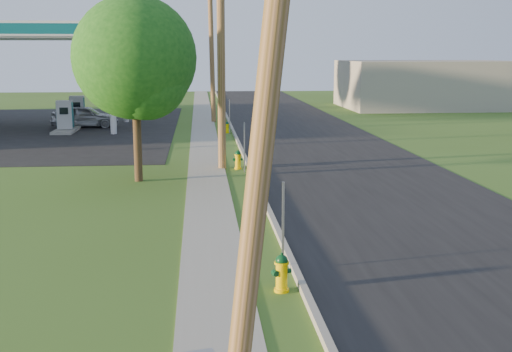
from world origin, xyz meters
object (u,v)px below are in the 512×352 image
Objects in this scene: car_silver at (85,116)px; hydrant_near at (282,273)px; utility_pole_near at (272,45)px; utility_pole_mid at (221,46)px; hydrant_mid at (238,160)px; price_pylon at (135,37)px; hydrant_far at (227,127)px; tree_verge at (137,63)px; tree_lot at (147,47)px; fuel_pump_ne at (65,120)px; fuel_pump_se at (78,114)px; utility_pole_far at (212,51)px.

hydrant_near is at bearing -163.92° from car_silver.
utility_pole_mid is at bearing 90.00° from utility_pole_near.
utility_pole_near is 11.88× the size of hydrant_mid.
hydrant_far is at bearing 53.43° from price_pylon.
price_pylon is 20.65m from hydrant_near.
price_pylon is at bearing 128.35° from hydrant_mid.
utility_pole_near is 15.86m from tree_verge.
price_pylon is 8.07m from tree_verge.
fuel_pump_ne is at bearing -107.09° from tree_lot.
hydrant_near is at bearing -90.11° from hydrant_far.
tree_verge is 5.88m from hydrant_mid.
utility_pole_near is 32.51m from fuel_pump_ne.
fuel_pump_se is at bearing 117.63° from utility_pole_mid.
utility_pole_far reaches higher than tree_lot.
price_pylon is 0.86× the size of tree_lot.
car_silver is at bearing 105.77° from tree_verge.
tree_verge is at bearing -149.30° from hydrant_mid.
price_pylon is at bearing -107.33° from utility_pole_far.
utility_pole_far is at bearing -73.20° from car_silver.
hydrant_near is at bearing -71.91° from tree_verge.
fuel_pump_ne is at bearing 110.58° from tree_verge.
utility_pole_far is 2.30× the size of car_silver.
fuel_pump_ne is (-8.90, 13.00, -4.23)m from utility_pole_mid.
fuel_pump_se is 1.73m from car_silver.
utility_pole_near is 13.53× the size of hydrant_far.
tree_verge is at bearing -73.40° from fuel_pump_se.
utility_pole_mid is 1.43× the size of price_pylon.
price_pylon is at bearing 95.75° from tree_verge.
tree_lot is 40.63m from hydrant_near.
price_pylon reaches higher than fuel_pump_ne.
price_pylon is (-3.90, 5.50, 0.48)m from utility_pole_mid.
hydrant_far is at bearing 89.89° from hydrant_near.
utility_pole_mid reaches higher than utility_pole_near.
hydrant_near is at bearing -70.48° from fuel_pump_ne.
utility_pole_far is 13.11m from price_pylon.
fuel_pump_ne is 16.90m from tree_verge.
utility_pole_near is 44.24m from tree_lot.
tree_lot reaches higher than hydrant_far.
tree_lot is at bearing 96.38° from utility_pole_near.
tree_lot is at bearing 72.91° from fuel_pump_ne.
fuel_pump_se is at bearing 24.98° from car_silver.
hydrant_far is (0.72, 29.73, -4.46)m from utility_pole_near.
utility_pole_far is (-0.00, 36.00, 0.00)m from utility_pole_near.
utility_pole_far is 13.56× the size of hydrant_far.
utility_pole_mid is 12.14× the size of hydrant_near.
tree_lot is (3.99, 8.97, 4.39)m from fuel_pump_se.
utility_pole_mid reaches higher than car_silver.
hydrant_near is at bearing -88.80° from utility_pole_far.
fuel_pump_ne is at bearing 106.02° from utility_pole_near.
hydrant_far is at bearing -113.32° from car_silver.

